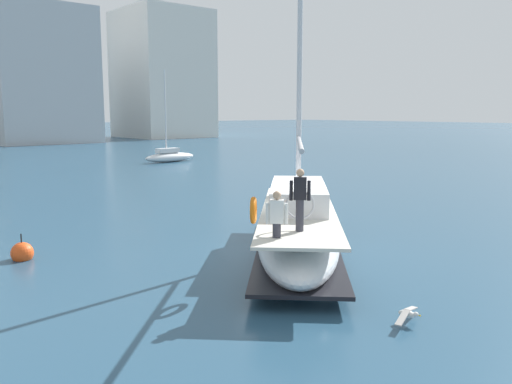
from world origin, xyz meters
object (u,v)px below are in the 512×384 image
object	(u,v)px
seagull	(408,314)
mooring_buoy	(22,253)
moored_cutter_left	(170,156)
main_sailboat	(298,228)

from	to	relation	value
seagull	mooring_buoy	size ratio (longest dim) A/B	1.28
moored_cutter_left	seagull	world-z (taller)	moored_cutter_left
moored_cutter_left	seagull	size ratio (longest dim) A/B	6.76
moored_cutter_left	mooring_buoy	distance (m)	31.41
moored_cutter_left	seagull	distance (m)	37.92
main_sailboat	seagull	world-z (taller)	main_sailboat
mooring_buoy	moored_cutter_left	bearing A→B (deg)	50.92
moored_cutter_left	mooring_buoy	world-z (taller)	moored_cutter_left
moored_cutter_left	main_sailboat	bearing A→B (deg)	-114.04
main_sailboat	seagull	bearing A→B (deg)	-110.16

